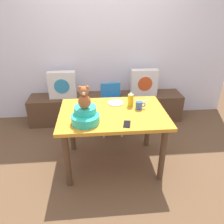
% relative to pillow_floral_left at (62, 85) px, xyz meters
% --- Properties ---
extents(ground_plane, '(8.00, 8.00, 0.00)m').
position_rel_pillow_floral_left_xyz_m(ground_plane, '(0.72, -1.16, -0.68)').
color(ground_plane, brown).
extents(back_wall, '(4.40, 0.10, 2.60)m').
position_rel_pillow_floral_left_xyz_m(back_wall, '(0.72, 0.29, 0.62)').
color(back_wall, silver).
rests_on(back_wall, ground_plane).
extents(window_bench, '(2.60, 0.44, 0.46)m').
position_rel_pillow_floral_left_xyz_m(window_bench, '(0.72, 0.02, -0.45)').
color(window_bench, brown).
rests_on(window_bench, ground_plane).
extents(pillow_floral_left, '(0.44, 0.15, 0.44)m').
position_rel_pillow_floral_left_xyz_m(pillow_floral_left, '(0.00, 0.00, 0.00)').
color(pillow_floral_left, white).
rests_on(pillow_floral_left, window_bench).
extents(pillow_floral_right, '(0.44, 0.15, 0.44)m').
position_rel_pillow_floral_left_xyz_m(pillow_floral_right, '(1.36, 0.00, 0.00)').
color(pillow_floral_right, white).
rests_on(pillow_floral_right, window_bench).
extents(book_stack, '(0.20, 0.14, 0.06)m').
position_rel_pillow_floral_left_xyz_m(book_stack, '(0.86, 0.02, -0.19)').
color(book_stack, '#5255A1').
rests_on(book_stack, window_bench).
extents(dining_table, '(1.24, 0.87, 0.74)m').
position_rel_pillow_floral_left_xyz_m(dining_table, '(0.72, -1.16, -0.05)').
color(dining_table, orange).
rests_on(dining_table, ground_plane).
extents(highchair, '(0.35, 0.47, 0.79)m').
position_rel_pillow_floral_left_xyz_m(highchair, '(0.78, -0.42, -0.16)').
color(highchair, '#2672B2').
rests_on(highchair, ground_plane).
extents(infant_seat_teal, '(0.30, 0.33, 0.16)m').
position_rel_pillow_floral_left_xyz_m(infant_seat_teal, '(0.41, -1.37, 0.13)').
color(infant_seat_teal, '#2EC3A5').
rests_on(infant_seat_teal, dining_table).
extents(teddy_bear, '(0.13, 0.12, 0.25)m').
position_rel_pillow_floral_left_xyz_m(teddy_bear, '(0.41, -1.37, 0.34)').
color(teddy_bear, '#A85B2E').
rests_on(teddy_bear, infant_seat_teal).
extents(ketchup_bottle, '(0.07, 0.07, 0.18)m').
position_rel_pillow_floral_left_xyz_m(ketchup_bottle, '(0.95, -1.02, 0.15)').
color(ketchup_bottle, gold).
rests_on(ketchup_bottle, dining_table).
extents(coffee_mug, '(0.12, 0.08, 0.09)m').
position_rel_pillow_floral_left_xyz_m(coffee_mug, '(1.04, -1.11, 0.11)').
color(coffee_mug, '#335999').
rests_on(coffee_mug, dining_table).
extents(dinner_plate_near, '(0.20, 0.20, 0.01)m').
position_rel_pillow_floral_left_xyz_m(dinner_plate_near, '(0.78, -0.92, 0.07)').
color(dinner_plate_near, white).
rests_on(dinner_plate_near, dining_table).
extents(dinner_plate_far, '(0.20, 0.20, 0.01)m').
position_rel_pillow_floral_left_xyz_m(dinner_plate_far, '(0.37, -1.06, 0.07)').
color(dinner_plate_far, white).
rests_on(dinner_plate_far, dining_table).
extents(cell_phone, '(0.10, 0.16, 0.01)m').
position_rel_pillow_floral_left_xyz_m(cell_phone, '(0.84, -1.46, 0.06)').
color(cell_phone, black).
rests_on(cell_phone, dining_table).
extents(table_fork, '(0.15, 0.11, 0.01)m').
position_rel_pillow_floral_left_xyz_m(table_fork, '(1.14, -0.90, 0.06)').
color(table_fork, silver).
rests_on(table_fork, dining_table).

